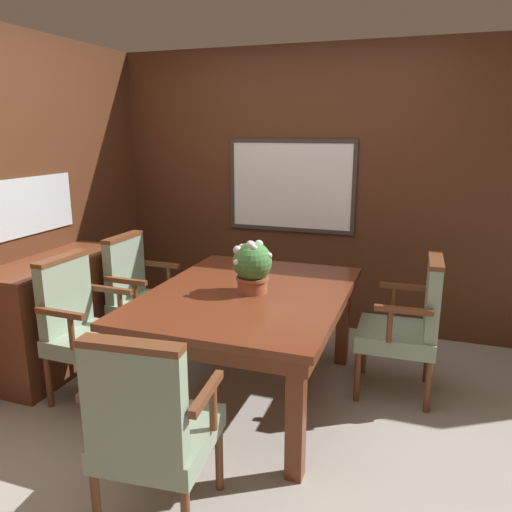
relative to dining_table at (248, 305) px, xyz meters
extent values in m
plane|color=#A39E93|center=(-0.05, -0.26, -0.65)|extent=(14.00, 14.00, 0.00)
cube|color=#4C2816|center=(-0.05, 1.45, 0.58)|extent=(7.20, 0.06, 2.45)
cube|color=white|center=(-0.11, 1.41, 0.62)|extent=(1.07, 0.01, 0.74)
cube|color=#38332D|center=(-0.11, 1.40, 1.01)|extent=(1.14, 0.02, 0.04)
cube|color=#38332D|center=(-0.11, 1.40, 0.23)|extent=(1.14, 0.02, 0.03)
cube|color=#38332D|center=(-0.67, 1.40, 0.62)|extent=(0.03, 0.02, 0.74)
cube|color=#38332D|center=(0.44, 1.40, 0.62)|extent=(0.04, 0.02, 0.74)
cube|color=#B2BCC1|center=(-1.71, -0.04, 0.56)|extent=(0.01, 0.97, 0.42)
cube|color=maroon|center=(-0.51, -0.70, -0.30)|extent=(0.09, 0.09, 0.70)
cube|color=maroon|center=(0.51, -0.70, -0.30)|extent=(0.09, 0.09, 0.70)
cube|color=maroon|center=(-0.51, 0.70, -0.30)|extent=(0.09, 0.09, 0.70)
cube|color=maroon|center=(0.51, 0.70, -0.30)|extent=(0.09, 0.09, 0.70)
cube|color=maroon|center=(0.00, 0.00, 0.00)|extent=(1.17, 1.54, 0.09)
cube|color=maroon|center=(0.00, 0.00, 0.07)|extent=(1.23, 1.60, 0.04)
cylinder|color=brown|center=(-0.73, -0.57, -0.47)|extent=(0.04, 0.04, 0.35)
cylinder|color=brown|center=(-0.72, -0.16, -0.47)|extent=(0.04, 0.04, 0.35)
cylinder|color=brown|center=(-1.17, -0.56, -0.47)|extent=(0.04, 0.04, 0.35)
cylinder|color=brown|center=(-1.16, -0.15, -0.47)|extent=(0.04, 0.04, 0.35)
cube|color=gray|center=(-0.95, -0.36, -0.24)|extent=(0.51, 0.48, 0.11)
cube|color=gray|center=(-1.16, -0.35, 0.05)|extent=(0.09, 0.44, 0.47)
cube|color=brown|center=(-1.16, -0.35, 0.30)|extent=(0.10, 0.44, 0.03)
cylinder|color=brown|center=(-0.91, -0.60, -0.08)|extent=(0.04, 0.04, 0.22)
cube|color=brown|center=(-0.99, -0.60, 0.03)|extent=(0.35, 0.04, 0.04)
cylinder|color=brown|center=(-0.90, -0.11, -0.08)|extent=(0.04, 0.04, 0.22)
cube|color=brown|center=(-0.98, -0.11, 0.03)|extent=(0.35, 0.04, 0.04)
cylinder|color=brown|center=(0.18, -0.91, -0.47)|extent=(0.04, 0.04, 0.35)
cylinder|color=brown|center=(-0.23, -0.94, -0.47)|extent=(0.04, 0.04, 0.35)
cylinder|color=brown|center=(-0.19, -1.38, -0.47)|extent=(0.04, 0.04, 0.35)
cube|color=gray|center=(-0.01, -1.14, -0.24)|extent=(0.52, 0.54, 0.11)
cube|color=gray|center=(0.01, -1.36, 0.05)|extent=(0.44, 0.12, 0.47)
cube|color=brown|center=(0.01, -1.36, 0.30)|extent=(0.44, 0.13, 0.03)
cylinder|color=brown|center=(0.23, -1.08, -0.08)|extent=(0.04, 0.04, 0.22)
cube|color=brown|center=(0.24, -1.16, 0.03)|extent=(0.07, 0.35, 0.04)
cylinder|color=brown|center=(-0.25, -1.13, -0.08)|extent=(0.04, 0.04, 0.22)
cube|color=brown|center=(-0.25, -1.21, 0.03)|extent=(0.07, 0.35, 0.04)
cylinder|color=brown|center=(-0.73, 0.13, -0.47)|extent=(0.04, 0.04, 0.35)
cylinder|color=brown|center=(-0.73, 0.54, -0.47)|extent=(0.04, 0.04, 0.35)
cylinder|color=brown|center=(-1.18, 0.14, -0.47)|extent=(0.04, 0.04, 0.35)
cylinder|color=brown|center=(-1.17, 0.55, -0.47)|extent=(0.04, 0.04, 0.35)
cube|color=gray|center=(-0.95, 0.34, -0.24)|extent=(0.51, 0.48, 0.11)
cube|color=gray|center=(-1.16, 0.35, 0.05)|extent=(0.09, 0.43, 0.47)
cube|color=brown|center=(-1.16, 0.35, 0.30)|extent=(0.10, 0.44, 0.03)
cylinder|color=brown|center=(-0.92, 0.10, -0.08)|extent=(0.04, 0.04, 0.22)
cube|color=brown|center=(-0.99, 0.10, 0.03)|extent=(0.35, 0.04, 0.04)
cylinder|color=brown|center=(-0.91, 0.59, -0.08)|extent=(0.04, 0.04, 0.22)
cube|color=brown|center=(-0.98, 0.59, 0.03)|extent=(0.35, 0.04, 0.04)
cylinder|color=brown|center=(0.69, 0.58, -0.47)|extent=(0.04, 0.04, 0.35)
cylinder|color=brown|center=(0.70, 0.17, -0.47)|extent=(0.04, 0.04, 0.35)
cylinder|color=brown|center=(1.13, 0.59, -0.47)|extent=(0.04, 0.04, 0.35)
cylinder|color=brown|center=(1.14, 0.18, -0.47)|extent=(0.04, 0.04, 0.35)
cube|color=gray|center=(0.92, 0.38, -0.24)|extent=(0.52, 0.48, 0.11)
cube|color=gray|center=(1.13, 0.39, 0.05)|extent=(0.09, 0.44, 0.47)
cube|color=brown|center=(1.13, 0.39, 0.30)|extent=(0.10, 0.44, 0.03)
cylinder|color=brown|center=(0.87, 0.63, -0.08)|extent=(0.04, 0.04, 0.22)
cube|color=brown|center=(0.95, 0.63, 0.03)|extent=(0.35, 0.05, 0.04)
cylinder|color=brown|center=(0.89, 0.14, -0.08)|extent=(0.04, 0.04, 0.22)
cube|color=brown|center=(0.96, 0.14, 0.03)|extent=(0.35, 0.05, 0.04)
cylinder|color=#9E5638|center=(0.03, 0.00, 0.14)|extent=(0.19, 0.19, 0.10)
cylinder|color=#9E5638|center=(0.03, 0.00, 0.19)|extent=(0.21, 0.21, 0.02)
sphere|color=#427F3D|center=(0.03, 0.00, 0.30)|extent=(0.25, 0.25, 0.25)
sphere|color=silver|center=(-0.04, -0.10, 0.31)|extent=(0.04, 0.04, 0.04)
sphere|color=silver|center=(0.06, -0.05, 0.40)|extent=(0.04, 0.04, 0.04)
sphere|color=silver|center=(0.05, 0.06, 0.40)|extent=(0.06, 0.06, 0.06)
sphere|color=silver|center=(-0.06, 0.06, 0.34)|extent=(0.06, 0.06, 0.06)
sphere|color=silver|center=(0.14, 0.01, 0.34)|extent=(0.04, 0.04, 0.04)
sphere|color=silver|center=(0.03, -0.03, 0.41)|extent=(0.06, 0.06, 0.06)
sphere|color=silver|center=(-0.05, -0.05, 0.37)|extent=(0.06, 0.06, 0.06)
sphere|color=silver|center=(-0.06, 0.03, 0.37)|extent=(0.05, 0.05, 0.05)
cube|color=brown|center=(-1.50, -0.04, -0.24)|extent=(0.43, 1.15, 0.82)
cube|color=brown|center=(-1.50, -0.04, 0.18)|extent=(0.45, 1.17, 0.02)
sphere|color=#4C422D|center=(-1.27, -0.04, -0.01)|extent=(0.03, 0.03, 0.03)
sphere|color=#4C422D|center=(-1.27, -0.30, -0.32)|extent=(0.03, 0.03, 0.03)
sphere|color=#4C422D|center=(-1.27, 0.22, -0.32)|extent=(0.03, 0.03, 0.03)
camera|label=1|loc=(1.06, -2.87, 1.11)|focal=35.00mm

